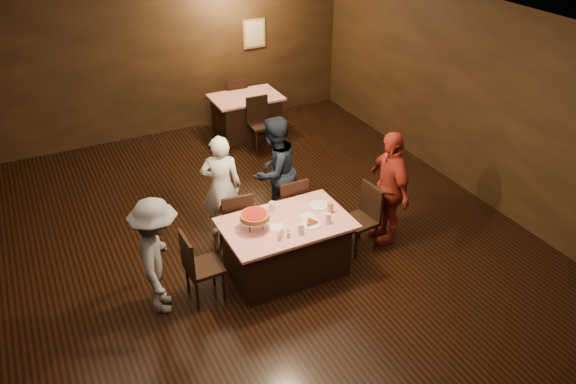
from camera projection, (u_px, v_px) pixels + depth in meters
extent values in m
plane|color=black|center=(257.00, 283.00, 7.15)|extent=(10.00, 10.00, 0.00)
cube|color=silver|center=(248.00, 52.00, 5.61)|extent=(8.00, 10.00, 0.04)
cube|color=black|center=(143.00, 59.00, 10.21)|extent=(8.00, 0.04, 3.00)
cube|color=black|center=(513.00, 118.00, 7.92)|extent=(0.04, 10.00, 3.00)
cube|color=tan|center=(254.00, 34.00, 10.93)|extent=(0.46, 0.03, 0.56)
cube|color=beige|center=(255.00, 34.00, 10.91)|extent=(0.38, 0.01, 0.48)
cube|color=#B30B0F|center=(286.00, 247.00, 7.17)|extent=(1.60, 1.00, 0.77)
cube|color=#A20A16|center=(247.00, 115.00, 10.81)|extent=(1.30, 0.90, 0.77)
cube|color=black|center=(235.00, 220.00, 7.54)|extent=(0.46, 0.46, 0.95)
cube|color=black|center=(288.00, 206.00, 7.85)|extent=(0.43, 0.43, 0.95)
cube|color=black|center=(204.00, 266.00, 6.70)|extent=(0.43, 0.43, 0.95)
cube|color=black|center=(359.00, 220.00, 7.55)|extent=(0.46, 0.46, 0.95)
cube|color=black|center=(261.00, 124.00, 10.23)|extent=(0.43, 0.43, 0.95)
cube|color=black|center=(235.00, 100.00, 11.22)|extent=(0.44, 0.44, 0.95)
imported|color=white|center=(221.00, 187.00, 7.72)|extent=(0.66, 0.55, 1.54)
imported|color=black|center=(274.00, 171.00, 7.99)|extent=(0.98, 0.90, 1.64)
imported|color=slate|center=(158.00, 257.00, 6.41)|extent=(0.81, 1.08, 1.49)
imported|color=maroon|center=(389.00, 188.00, 7.59)|extent=(0.53, 1.01, 1.65)
cylinder|color=black|center=(252.00, 219.00, 6.89)|extent=(0.01, 0.01, 0.15)
cylinder|color=black|center=(250.00, 227.00, 6.74)|extent=(0.01, 0.01, 0.15)
cylinder|color=black|center=(263.00, 224.00, 6.81)|extent=(0.01, 0.01, 0.15)
cylinder|color=silver|center=(255.00, 218.00, 6.78)|extent=(0.38, 0.38, 0.01)
cylinder|color=#B27233|center=(255.00, 216.00, 6.76)|extent=(0.35, 0.35, 0.05)
cylinder|color=#A5140C|center=(255.00, 214.00, 6.74)|extent=(0.30, 0.30, 0.01)
cylinder|color=white|center=(311.00, 224.00, 6.92)|extent=(0.25, 0.25, 0.01)
cylinder|color=#B27233|center=(311.00, 222.00, 6.91)|extent=(0.18, 0.18, 0.04)
cylinder|color=#A5140C|center=(311.00, 221.00, 6.90)|extent=(0.14, 0.14, 0.01)
cylinder|color=white|center=(319.00, 205.00, 7.29)|extent=(0.25, 0.25, 0.01)
cylinder|color=silver|center=(301.00, 229.00, 6.72)|extent=(0.08, 0.08, 0.14)
cylinder|color=silver|center=(328.00, 219.00, 6.92)|extent=(0.08, 0.08, 0.14)
cylinder|color=#BF7F26|center=(330.00, 208.00, 7.13)|extent=(0.08, 0.08, 0.14)
cylinder|color=silver|center=(272.00, 207.00, 7.14)|extent=(0.08, 0.08, 0.14)
cylinder|color=silver|center=(282.00, 234.00, 6.69)|extent=(0.04, 0.04, 0.08)
cylinder|color=silver|center=(282.00, 231.00, 6.67)|extent=(0.05, 0.05, 0.02)
cylinder|color=silver|center=(288.00, 235.00, 6.67)|extent=(0.04, 0.04, 0.08)
cylinder|color=silver|center=(288.00, 232.00, 6.65)|extent=(0.05, 0.05, 0.02)
cylinder|color=silver|center=(279.00, 237.00, 6.63)|extent=(0.04, 0.04, 0.08)
cylinder|color=silver|center=(279.00, 234.00, 6.60)|extent=(0.05, 0.05, 0.02)
cube|color=white|center=(307.00, 216.00, 7.08)|extent=(0.19, 0.19, 0.01)
cube|color=white|center=(277.00, 227.00, 6.87)|extent=(0.21, 0.21, 0.01)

